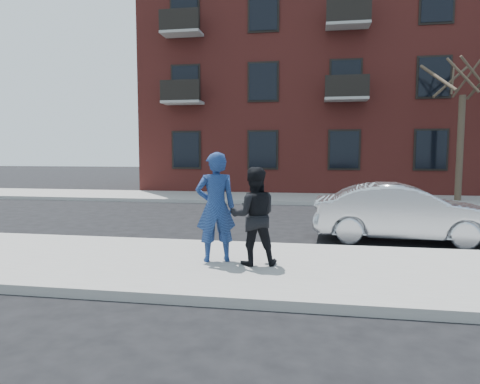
% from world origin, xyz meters
% --- Properties ---
extents(ground, '(100.00, 100.00, 0.00)m').
position_xyz_m(ground, '(0.00, 0.00, 0.00)').
color(ground, black).
rests_on(ground, ground).
extents(near_sidewalk, '(50.00, 3.50, 0.15)m').
position_xyz_m(near_sidewalk, '(0.00, -0.25, 0.07)').
color(near_sidewalk, gray).
rests_on(near_sidewalk, ground).
extents(near_curb, '(50.00, 0.10, 0.15)m').
position_xyz_m(near_curb, '(0.00, 1.55, 0.07)').
color(near_curb, '#999691').
rests_on(near_curb, ground).
extents(far_sidewalk, '(50.00, 3.50, 0.15)m').
position_xyz_m(far_sidewalk, '(0.00, 11.25, 0.07)').
color(far_sidewalk, gray).
rests_on(far_sidewalk, ground).
extents(far_curb, '(50.00, 0.10, 0.15)m').
position_xyz_m(far_curb, '(0.00, 9.45, 0.07)').
color(far_curb, '#999691').
rests_on(far_curb, ground).
extents(apartment_building, '(24.30, 10.30, 12.30)m').
position_xyz_m(apartment_building, '(2.00, 18.00, 6.16)').
color(apartment_building, maroon).
rests_on(apartment_building, ground).
extents(street_tree, '(3.60, 3.60, 6.80)m').
position_xyz_m(street_tree, '(4.50, 11.00, 5.52)').
color(street_tree, '#362B20').
rests_on(street_tree, far_sidewalk).
extents(silver_sedan, '(4.18, 1.64, 1.36)m').
position_xyz_m(silver_sedan, '(0.80, 2.95, 0.68)').
color(silver_sedan, '#B7BABF').
rests_on(silver_sedan, ground).
extents(man_hoodie, '(0.83, 0.68, 1.95)m').
position_xyz_m(man_hoodie, '(-3.00, -0.12, 1.13)').
color(man_hoodie, navy).
rests_on(man_hoodie, near_sidewalk).
extents(man_peacoat, '(0.94, 0.80, 1.70)m').
position_xyz_m(man_peacoat, '(-2.30, -0.23, 1.00)').
color(man_peacoat, black).
rests_on(man_peacoat, near_sidewalk).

